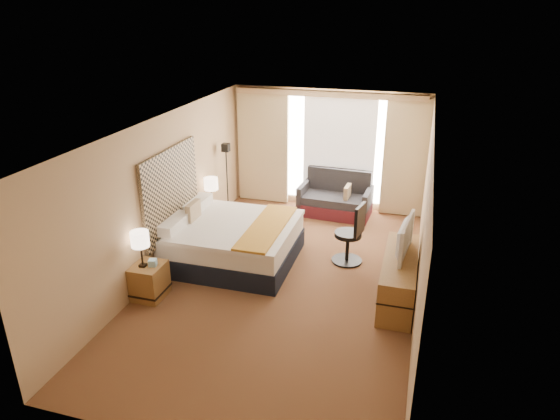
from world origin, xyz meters
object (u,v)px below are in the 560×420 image
(lamp_right, at_px, (211,184))
(desk_chair, at_px, (351,237))
(floor_lamp, at_px, (227,165))
(lamp_left, at_px, (140,240))
(loveseat, at_px, (336,200))
(nightstand_left, at_px, (149,281))
(television, at_px, (400,237))
(nightstand_right, at_px, (214,219))
(media_dresser, at_px, (399,278))
(bed, at_px, (233,241))

(lamp_right, bearing_deg, desk_chair, -10.63)
(floor_lamp, height_order, lamp_left, floor_lamp)
(loveseat, bearing_deg, nightstand_left, -114.43)
(floor_lamp, xyz_separation_m, television, (3.68, -2.18, -0.15))
(loveseat, bearing_deg, nightstand_right, -140.19)
(nightstand_left, xyz_separation_m, lamp_left, (-0.05, -0.05, 0.72))
(nightstand_right, xyz_separation_m, lamp_left, (-0.05, -2.55, 0.72))
(media_dresser, relative_size, television, 1.83)
(loveseat, bearing_deg, lamp_left, -114.66)
(bed, height_order, lamp_left, lamp_left)
(nightstand_left, bearing_deg, lamp_right, 90.65)
(nightstand_left, xyz_separation_m, media_dresser, (3.70, 1.05, 0.07))
(nightstand_right, distance_m, floor_lamp, 1.21)
(nightstand_left, height_order, nightstand_right, same)
(nightstand_right, distance_m, loveseat, 2.69)
(floor_lamp, distance_m, lamp_right, 0.84)
(nightstand_right, bearing_deg, loveseat, 36.38)
(lamp_left, bearing_deg, nightstand_right, 88.92)
(loveseat, relative_size, lamp_left, 2.69)
(floor_lamp, height_order, television, floor_lamp)
(bed, relative_size, lamp_left, 3.65)
(bed, height_order, floor_lamp, floor_lamp)
(bed, height_order, loveseat, bed)
(television, bearing_deg, loveseat, 33.59)
(desk_chair, bearing_deg, lamp_left, -133.01)
(nightstand_right, bearing_deg, nightstand_left, -90.00)
(desk_chair, height_order, lamp_right, lamp_right)
(floor_lamp, bearing_deg, lamp_left, -90.30)
(nightstand_left, relative_size, bed, 0.26)
(media_dresser, xyz_separation_m, bed, (-2.89, 0.43, 0.03))
(television, bearing_deg, bed, 90.48)
(nightstand_left, relative_size, lamp_right, 0.96)
(nightstand_right, relative_size, lamp_right, 0.96)
(floor_lamp, bearing_deg, nightstand_right, -87.98)
(loveseat, bearing_deg, bed, -113.93)
(television, bearing_deg, floor_lamp, 66.01)
(nightstand_right, bearing_deg, lamp_right, 138.93)
(desk_chair, relative_size, television, 1.13)
(lamp_left, bearing_deg, nightstand_left, 46.44)
(media_dresser, distance_m, bed, 2.92)
(media_dresser, bearing_deg, lamp_left, -163.64)
(nightstand_left, bearing_deg, television, 17.71)
(nightstand_left, xyz_separation_m, desk_chair, (2.81, 1.99, 0.22))
(bed, relative_size, desk_chair, 1.91)
(bed, height_order, lamp_right, lamp_right)
(media_dresser, xyz_separation_m, lamp_right, (-3.73, 1.47, 0.64))
(nightstand_left, bearing_deg, floor_lamp, 90.51)
(loveseat, height_order, desk_chair, desk_chair)
(media_dresser, bearing_deg, floor_lamp, 148.34)
(nightstand_right, relative_size, television, 0.56)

